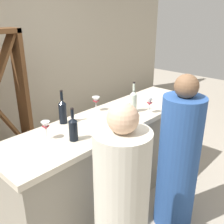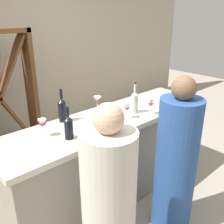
{
  "view_description": "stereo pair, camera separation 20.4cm",
  "coord_description": "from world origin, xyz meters",
  "px_view_note": "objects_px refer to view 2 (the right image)",
  "views": [
    {
      "loc": [
        -1.73,
        -1.59,
        1.95
      ],
      "look_at": [
        0.0,
        0.0,
        1.01
      ],
      "focal_mm": 41.18,
      "sensor_mm": 36.0,
      "label": 1
    },
    {
      "loc": [
        -1.59,
        -1.74,
        1.95
      ],
      "look_at": [
        0.0,
        0.0,
        1.01
      ],
      "focal_mm": 41.18,
      "sensor_mm": 36.0,
      "label": 2
    }
  ],
  "objects_px": {
    "person_left_guest": "(176,165)",
    "wine_glass_far_left": "(42,124)",
    "wine_glass_near_center": "(183,93)",
    "wine_bottle_center_clear_pale": "(135,101)",
    "wine_bottle_leftmost_near_black": "(69,127)",
    "wine_glass_near_right": "(127,107)",
    "wine_glass_near_left": "(151,103)",
    "wine_glass_far_center": "(97,100)",
    "wine_bottle_second_left_near_black": "(62,109)",
    "person_center_guest": "(109,212)"
  },
  "relations": [
    {
      "from": "wine_bottle_second_left_near_black",
      "to": "person_left_guest",
      "type": "xyz_separation_m",
      "value": [
        0.55,
        -0.92,
        -0.4
      ]
    },
    {
      "from": "wine_bottle_leftmost_near_black",
      "to": "person_left_guest",
      "type": "height_order",
      "value": "person_left_guest"
    },
    {
      "from": "wine_glass_near_center",
      "to": "wine_glass_far_left",
      "type": "xyz_separation_m",
      "value": [
        -1.63,
        0.28,
        0.01
      ]
    },
    {
      "from": "wine_glass_near_center",
      "to": "wine_glass_far_left",
      "type": "relative_size",
      "value": 0.9
    },
    {
      "from": "wine_bottle_center_clear_pale",
      "to": "wine_glass_far_center",
      "type": "height_order",
      "value": "wine_bottle_center_clear_pale"
    },
    {
      "from": "wine_bottle_leftmost_near_black",
      "to": "person_center_guest",
      "type": "relative_size",
      "value": 0.19
    },
    {
      "from": "wine_bottle_leftmost_near_black",
      "to": "wine_glass_near_left",
      "type": "bearing_deg",
      "value": -6.84
    },
    {
      "from": "wine_glass_far_center",
      "to": "person_left_guest",
      "type": "xyz_separation_m",
      "value": [
        0.12,
        -0.93,
        -0.39
      ]
    },
    {
      "from": "wine_bottle_center_clear_pale",
      "to": "wine_bottle_second_left_near_black",
      "type": "bearing_deg",
      "value": 155.59
    },
    {
      "from": "wine_bottle_center_clear_pale",
      "to": "wine_glass_far_left",
      "type": "xyz_separation_m",
      "value": [
        -0.96,
        0.15,
        -0.01
      ]
    },
    {
      "from": "wine_bottle_leftmost_near_black",
      "to": "wine_glass_near_center",
      "type": "xyz_separation_m",
      "value": [
        1.5,
        -0.1,
        -0.01
      ]
    },
    {
      "from": "wine_bottle_second_left_near_black",
      "to": "wine_glass_near_left",
      "type": "xyz_separation_m",
      "value": [
        0.75,
        -0.45,
        -0.0
      ]
    },
    {
      "from": "wine_bottle_center_clear_pale",
      "to": "person_left_guest",
      "type": "bearing_deg",
      "value": -100.86
    },
    {
      "from": "wine_bottle_center_clear_pale",
      "to": "wine_glass_near_right",
      "type": "xyz_separation_m",
      "value": [
        -0.17,
        -0.06,
        -0.01
      ]
    },
    {
      "from": "wine_bottle_second_left_near_black",
      "to": "wine_glass_near_center",
      "type": "height_order",
      "value": "wine_bottle_second_left_near_black"
    },
    {
      "from": "wine_bottle_center_clear_pale",
      "to": "wine_glass_far_left",
      "type": "height_order",
      "value": "wine_bottle_center_clear_pale"
    },
    {
      "from": "wine_bottle_second_left_near_black",
      "to": "wine_glass_near_center",
      "type": "bearing_deg",
      "value": -18.05
    },
    {
      "from": "wine_glass_near_left",
      "to": "wine_glass_far_center",
      "type": "xyz_separation_m",
      "value": [
        -0.33,
        0.45,
        -0.01
      ]
    },
    {
      "from": "wine_glass_near_center",
      "to": "wine_glass_far_center",
      "type": "relative_size",
      "value": 0.92
    },
    {
      "from": "wine_bottle_second_left_near_black",
      "to": "wine_glass_near_center",
      "type": "distance_m",
      "value": 1.41
    },
    {
      "from": "wine_bottle_leftmost_near_black",
      "to": "wine_bottle_center_clear_pale",
      "type": "relative_size",
      "value": 0.88
    },
    {
      "from": "wine_bottle_leftmost_near_black",
      "to": "wine_bottle_second_left_near_black",
      "type": "xyz_separation_m",
      "value": [
        0.15,
        0.34,
        0.02
      ]
    },
    {
      "from": "wine_bottle_leftmost_near_black",
      "to": "wine_glass_far_left",
      "type": "distance_m",
      "value": 0.23
    },
    {
      "from": "wine_bottle_leftmost_near_black",
      "to": "wine_glass_near_right",
      "type": "xyz_separation_m",
      "value": [
        0.65,
        -0.02,
        0.01
      ]
    },
    {
      "from": "person_center_guest",
      "to": "wine_bottle_center_clear_pale",
      "type": "bearing_deg",
      "value": -78.23
    },
    {
      "from": "wine_glass_near_left",
      "to": "wine_bottle_center_clear_pale",
      "type": "bearing_deg",
      "value": 121.01
    },
    {
      "from": "person_left_guest",
      "to": "wine_glass_far_left",
      "type": "bearing_deg",
      "value": 40.16
    },
    {
      "from": "wine_bottle_center_clear_pale",
      "to": "wine_glass_near_left",
      "type": "height_order",
      "value": "wine_bottle_center_clear_pale"
    },
    {
      "from": "wine_bottle_second_left_near_black",
      "to": "wine_glass_near_center",
      "type": "relative_size",
      "value": 2.29
    },
    {
      "from": "wine_bottle_leftmost_near_black",
      "to": "wine_glass_near_center",
      "type": "bearing_deg",
      "value": -3.87
    },
    {
      "from": "wine_glass_far_center",
      "to": "person_left_guest",
      "type": "relative_size",
      "value": 0.1
    },
    {
      "from": "wine_bottle_center_clear_pale",
      "to": "person_left_guest",
      "type": "relative_size",
      "value": 0.21
    },
    {
      "from": "wine_glass_far_center",
      "to": "wine_glass_far_left",
      "type": "bearing_deg",
      "value": -167.55
    },
    {
      "from": "wine_glass_near_center",
      "to": "wine_glass_far_left",
      "type": "bearing_deg",
      "value": 170.25
    },
    {
      "from": "wine_glass_near_center",
      "to": "person_center_guest",
      "type": "relative_size",
      "value": 0.1
    },
    {
      "from": "wine_glass_near_left",
      "to": "wine_glass_near_center",
      "type": "relative_size",
      "value": 1.21
    },
    {
      "from": "wine_bottle_center_clear_pale",
      "to": "wine_glass_far_center",
      "type": "xyz_separation_m",
      "value": [
        -0.24,
        0.31,
        -0.01
      ]
    },
    {
      "from": "wine_glass_near_right",
      "to": "person_left_guest",
      "type": "height_order",
      "value": "person_left_guest"
    },
    {
      "from": "wine_glass_near_right",
      "to": "person_left_guest",
      "type": "distance_m",
      "value": 0.69
    },
    {
      "from": "wine_bottle_center_clear_pale",
      "to": "person_center_guest",
      "type": "bearing_deg",
      "value": -145.46
    },
    {
      "from": "wine_glass_near_center",
      "to": "wine_bottle_center_clear_pale",
      "type": "bearing_deg",
      "value": 168.74
    },
    {
      "from": "wine_glass_far_left",
      "to": "person_center_guest",
      "type": "distance_m",
      "value": 0.88
    },
    {
      "from": "wine_bottle_leftmost_near_black",
      "to": "wine_glass_near_right",
      "type": "bearing_deg",
      "value": -2.0
    },
    {
      "from": "wine_bottle_center_clear_pale",
      "to": "wine_glass_near_left",
      "type": "distance_m",
      "value": 0.17
    },
    {
      "from": "wine_bottle_leftmost_near_black",
      "to": "wine_glass_far_left",
      "type": "bearing_deg",
      "value": 127.42
    },
    {
      "from": "wine_bottle_center_clear_pale",
      "to": "wine_glass_far_center",
      "type": "distance_m",
      "value": 0.39
    },
    {
      "from": "wine_bottle_leftmost_near_black",
      "to": "wine_glass_near_center",
      "type": "relative_size",
      "value": 2.0
    },
    {
      "from": "wine_bottle_leftmost_near_black",
      "to": "wine_glass_near_right",
      "type": "distance_m",
      "value": 0.65
    },
    {
      "from": "wine_glass_near_center",
      "to": "wine_glass_far_left",
      "type": "distance_m",
      "value": 1.66
    },
    {
      "from": "wine_bottle_second_left_near_black",
      "to": "wine_bottle_center_clear_pale",
      "type": "height_order",
      "value": "wine_bottle_second_left_near_black"
    }
  ]
}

